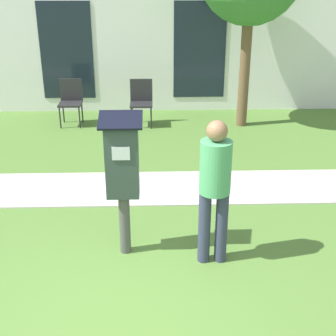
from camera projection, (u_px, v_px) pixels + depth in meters
ground_plane at (109, 327)px, 4.12m from camera, size 40.00×40.00×0.00m
sidewalk at (126, 188)px, 6.69m from camera, size 12.00×1.10×0.02m
building_facade at (133, 36)px, 9.83m from camera, size 10.00×0.26×3.20m
parking_meter at (122, 168)px, 4.83m from camera, size 0.44×0.31×1.59m
person_standing at (215, 182)px, 4.71m from camera, size 0.32×0.32×1.58m
outdoor_chair_left at (71, 98)px, 9.27m from camera, size 0.44×0.44×0.90m
outdoor_chair_middle at (141, 99)px, 9.24m from camera, size 0.44×0.44×0.90m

